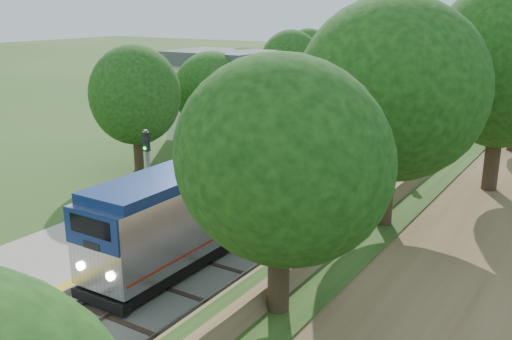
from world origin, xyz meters
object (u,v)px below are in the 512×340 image
Objects in this scene: signal_gantry at (473,72)px; train at (461,87)px; signal_platform at (148,172)px; lamppost_far at (189,177)px; station_building at (220,95)px; signal_farside at (394,151)px.

signal_gantry is 6.98m from train.
signal_platform is at bearing -96.59° from signal_gantry.
signal_gantry is 1.87× the size of lamppost_far.
signal_platform reaches higher than lamppost_far.
signal_platform is (-5.37, -46.50, -0.99)m from signal_gantry.
station_building reaches higher than lamppost_far.
train is (-2.47, 6.00, -2.57)m from signal_gantry.
train is (14.00, 30.99, -1.84)m from station_building.
lamppost_far is 4.48m from signal_platform.
signal_farside is at bearing -29.39° from station_building.
station_building is 24.20m from signal_platform.
signal_farside is (6.20, -42.37, 1.74)m from train.
signal_farside is (9.87, 5.97, 1.61)m from lamppost_far.
lamppost_far is 0.71× the size of signal_farside.
signal_gantry is at bearing 83.41° from signal_platform.
signal_platform is 0.88× the size of signal_farside.
station_building is at bearing 117.29° from signal_platform.
lamppost_far is at bearing 100.42° from signal_platform.
train is 21.34× the size of signal_platform.
signal_farside reaches higher than signal_gantry.
station_building is 23.18m from signal_farside.
station_building is 0.07× the size of train.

